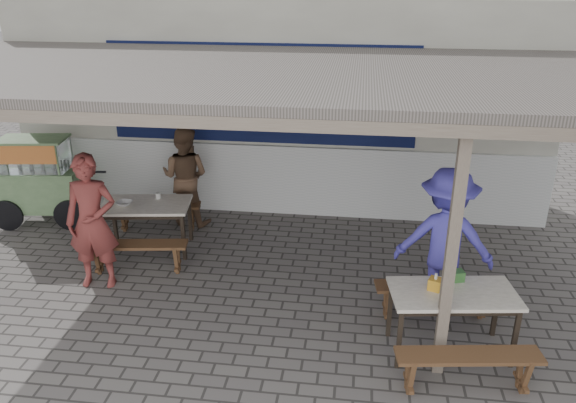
# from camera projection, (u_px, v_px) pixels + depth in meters

# --- Properties ---
(ground) EXTENTS (60.00, 60.00, 0.00)m
(ground) POSITION_uv_depth(u_px,v_px,m) (237.00, 306.00, 7.04)
(ground) COLOR #5F5A56
(ground) RESTS_ON ground
(back_wall) EXTENTS (9.00, 1.28, 3.50)m
(back_wall) POSITION_uv_depth(u_px,v_px,m) (278.00, 106.00, 9.65)
(back_wall) COLOR beige
(back_wall) RESTS_ON ground
(warung_roof) EXTENTS (9.00, 4.21, 2.81)m
(warung_roof) POSITION_uv_depth(u_px,v_px,m) (247.00, 76.00, 6.81)
(warung_roof) COLOR #635B55
(warung_roof) RESTS_ON ground
(table_left) EXTENTS (1.37, 0.93, 0.75)m
(table_left) POSITION_uv_depth(u_px,v_px,m) (146.00, 209.00, 8.20)
(table_left) COLOR white
(table_left) RESTS_ON ground
(bench_left_street) EXTENTS (1.40, 0.48, 0.45)m
(bench_left_street) POSITION_uv_depth(u_px,v_px,m) (137.00, 251.00, 7.70)
(bench_left_street) COLOR brown
(bench_left_street) RESTS_ON ground
(bench_left_wall) EXTENTS (1.40, 0.48, 0.45)m
(bench_left_wall) POSITION_uv_depth(u_px,v_px,m) (157.00, 211.00, 8.96)
(bench_left_wall) COLOR brown
(bench_left_wall) RESTS_ON ground
(table_right) EXTENTS (1.41, 0.85, 0.75)m
(table_right) POSITION_uv_depth(u_px,v_px,m) (453.00, 299.00, 5.98)
(table_right) COLOR white
(table_right) RESTS_ON ground
(bench_right_street) EXTENTS (1.45, 0.48, 0.45)m
(bench_right_street) POSITION_uv_depth(u_px,v_px,m) (468.00, 363.00, 5.51)
(bench_right_street) COLOR brown
(bench_right_street) RESTS_ON ground
(bench_right_wall) EXTENTS (1.45, 0.48, 0.45)m
(bench_right_wall) POSITION_uv_depth(u_px,v_px,m) (435.00, 293.00, 6.70)
(bench_right_wall) COLOR brown
(bench_right_wall) RESTS_ON ground
(vendor_cart) EXTENTS (1.76, 0.88, 1.44)m
(vendor_cart) POSITION_uv_depth(u_px,v_px,m) (40.00, 178.00, 9.09)
(vendor_cart) COLOR #749664
(vendor_cart) RESTS_ON ground
(patron_street_side) EXTENTS (0.71, 0.51, 1.81)m
(patron_street_side) POSITION_uv_depth(u_px,v_px,m) (92.00, 222.00, 7.20)
(patron_street_side) COLOR maroon
(patron_street_side) RESTS_ON ground
(patron_wall_side) EXTENTS (0.86, 0.71, 1.63)m
(patron_wall_side) POSITION_uv_depth(u_px,v_px,m) (185.00, 176.00, 9.05)
(patron_wall_side) COLOR brown
(patron_wall_side) RESTS_ON ground
(patron_right_table) EXTENTS (1.24, 0.80, 1.82)m
(patron_right_table) POSITION_uv_depth(u_px,v_px,m) (445.00, 240.00, 6.71)
(patron_right_table) COLOR #463EB3
(patron_right_table) RESTS_ON ground
(tissue_box) EXTENTS (0.17, 0.17, 0.13)m
(tissue_box) POSITION_uv_depth(u_px,v_px,m) (435.00, 284.00, 5.97)
(tissue_box) COLOR orange
(tissue_box) RESTS_ON table_right
(donation_box) EXTENTS (0.20, 0.16, 0.12)m
(donation_box) POSITION_uv_depth(u_px,v_px,m) (455.00, 276.00, 6.14)
(donation_box) COLOR #33662D
(donation_box) RESTS_ON table_right
(condiment_jar) EXTENTS (0.08, 0.08, 0.09)m
(condiment_jar) POSITION_uv_depth(u_px,v_px,m) (158.00, 196.00, 8.34)
(condiment_jar) COLOR silver
(condiment_jar) RESTS_ON table_left
(condiment_bowl) EXTENTS (0.25, 0.25, 0.05)m
(condiment_bowl) POSITION_uv_depth(u_px,v_px,m) (124.00, 203.00, 8.11)
(condiment_bowl) COLOR white
(condiment_bowl) RESTS_ON table_left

